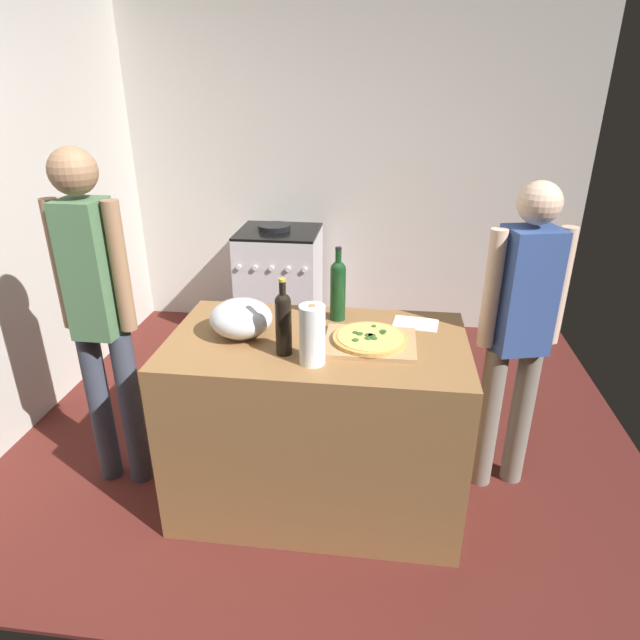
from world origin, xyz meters
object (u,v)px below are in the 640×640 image
pizza (370,338)px  paper_towel_roll (312,335)px  wine_bottle_green (283,321)px  person_in_stripes (98,308)px  mixing_bowl (241,318)px  wine_bottle_amber (338,288)px  stove (280,284)px  person_in_red (520,325)px

pizza → paper_towel_roll: size_ratio=1.29×
wine_bottle_green → person_in_stripes: 0.93m
mixing_bowl → wine_bottle_amber: size_ratio=0.78×
mixing_bowl → wine_bottle_amber: 0.48m
wine_bottle_green → stove: 2.13m
paper_towel_roll → person_in_stripes: (-1.05, 0.23, -0.03)m
pizza → stove: size_ratio=0.35×
paper_towel_roll → wine_bottle_amber: (0.06, 0.46, 0.04)m
pizza → stove: 2.09m
paper_towel_roll → wine_bottle_green: 0.15m
mixing_bowl → person_in_stripes: 0.69m
wine_bottle_amber → wine_bottle_green: bearing=-116.1°
paper_towel_roll → person_in_stripes: 1.07m
stove → person_in_stripes: (-0.49, -1.84, 0.53)m
stove → mixing_bowl: bearing=-83.8°
wine_bottle_green → wine_bottle_amber: bearing=63.9°
person_in_stripes → mixing_bowl: bearing=-1.5°
wine_bottle_amber → stove: size_ratio=0.39×
stove → person_in_stripes: size_ratio=0.55×
pizza → wine_bottle_amber: (-0.17, 0.26, 0.13)m
paper_towel_roll → person_in_red: bearing=26.4°
mixing_bowl → stove: bearing=96.2°
paper_towel_roll → wine_bottle_green: wine_bottle_green is taller
mixing_bowl → paper_towel_roll: 0.42m
wine_bottle_amber → person_in_red: 0.87m
paper_towel_roll → person_in_red: (0.92, 0.46, -0.11)m
pizza → person_in_red: 0.74m
paper_towel_roll → wine_bottle_amber: wine_bottle_amber is taller
stove → pizza: bearing=-67.4°
wine_bottle_green → person_in_stripes: bearing=169.8°
paper_towel_roll → person_in_red: size_ratio=0.16×
wine_bottle_amber → person_in_red: person_in_red is taller
mixing_bowl → wine_bottle_amber: wine_bottle_amber is taller
stove → person_in_red: 2.24m
wine_bottle_amber → pizza: bearing=-57.2°
mixing_bowl → wine_bottle_green: size_ratio=0.84×
stove → person_in_stripes: 1.98m
stove → person_in_red: person_in_red is taller
person_in_stripes → person_in_red: size_ratio=1.09×
mixing_bowl → paper_towel_roll: bearing=-31.4°
pizza → mixing_bowl: 0.58m
mixing_bowl → wine_bottle_green: wine_bottle_green is taller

